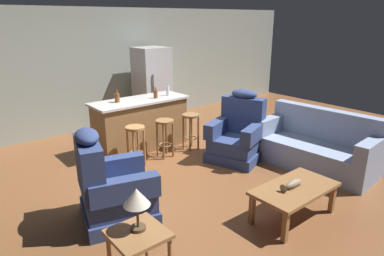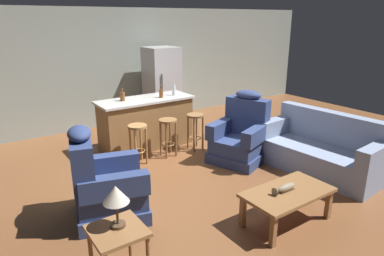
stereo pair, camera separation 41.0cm
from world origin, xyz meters
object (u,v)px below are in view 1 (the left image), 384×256
at_px(recliner_near_lamp, 111,189).
at_px(bottle_wine_dark, 168,91).
at_px(bottle_short_amber, 156,94).
at_px(bottle_tall_green, 117,98).
at_px(couch, 317,147).
at_px(kitchen_island, 141,124).
at_px(recliner_near_island, 238,135).
at_px(end_table, 139,242).
at_px(bar_stool_middle, 165,131).
at_px(bar_stool_right, 191,125).
at_px(coffee_table, 295,191).
at_px(fish_figurine, 292,185).
at_px(bar_stool_left, 136,139).
at_px(table_lamp, 137,199).
at_px(refrigerator, 152,87).

distance_m(recliner_near_lamp, bottle_wine_dark, 2.89).
xyz_separation_m(recliner_near_lamp, bottle_short_amber, (1.85, 1.79, 0.61)).
relative_size(bottle_tall_green, bottle_wine_dark, 0.84).
distance_m(couch, kitchen_island, 3.15).
distance_m(couch, recliner_near_island, 1.32).
height_order(end_table, bottle_tall_green, bottle_tall_green).
distance_m(recliner_near_lamp, recliner_near_island, 2.64).
bearing_deg(bottle_short_amber, recliner_near_island, -61.50).
xyz_separation_m(bar_stool_middle, bar_stool_right, (0.59, 0.00, 0.00)).
bearing_deg(recliner_near_lamp, bottle_tall_green, 75.05).
height_order(end_table, bar_stool_middle, bar_stool_middle).
bearing_deg(coffee_table, fish_figurine, 161.96).
distance_m(bar_stool_middle, bar_stool_right, 0.59).
relative_size(bar_stool_middle, bar_stool_right, 1.00).
relative_size(coffee_table, bar_stool_left, 1.62).
distance_m(coffee_table, bottle_wine_dark, 3.30).
xyz_separation_m(end_table, bar_stool_left, (1.38, 2.40, 0.01)).
relative_size(coffee_table, bottle_wine_dark, 4.21).
relative_size(fish_figurine, kitchen_island, 0.19).
height_order(couch, bar_stool_left, couch).
height_order(coffee_table, bottle_wine_dark, bottle_wine_dark).
distance_m(fish_figurine, table_lamp, 2.03).
relative_size(coffee_table, recliner_near_island, 0.92).
height_order(bar_stool_right, bottle_tall_green, bottle_tall_green).
xyz_separation_m(bottle_tall_green, bottle_wine_dark, (1.01, -0.13, 0.02)).
bearing_deg(couch, recliner_near_island, -59.23).
height_order(couch, recliner_near_lamp, recliner_near_lamp).
height_order(coffee_table, recliner_near_island, recliner_near_island).
relative_size(coffee_table, refrigerator, 0.62).
bearing_deg(table_lamp, bottle_short_amber, 53.81).
xyz_separation_m(kitchen_island, bottle_tall_green, (-0.42, 0.07, 0.56)).
distance_m(couch, bottle_wine_dark, 2.88).
height_order(couch, kitchen_island, kitchen_island).
bearing_deg(bar_stool_right, couch, -60.06).
relative_size(bottle_tall_green, bottle_short_amber, 1.07).
distance_m(kitchen_island, bottle_tall_green, 0.70).
bearing_deg(recliner_near_island, coffee_table, 43.42).
bearing_deg(coffee_table, kitchen_island, 93.46).
height_order(bar_stool_middle, refrigerator, refrigerator).
bearing_deg(kitchen_island, coffee_table, -86.54).
relative_size(bar_stool_middle, refrigerator, 0.39).
xyz_separation_m(recliner_near_island, bar_stool_right, (-0.35, 0.87, 0.05)).
relative_size(recliner_near_island, bar_stool_right, 1.76).
bearing_deg(end_table, couch, 7.14).
bearing_deg(end_table, bottle_tall_green, 65.07).
xyz_separation_m(recliner_near_lamp, refrigerator, (2.60, 3.08, 0.46)).
bearing_deg(bar_stool_middle, couch, -48.65).
xyz_separation_m(coffee_table, fish_figurine, (-0.05, 0.02, 0.10)).
bearing_deg(bottle_short_amber, kitchen_island, 162.35).
bearing_deg(coffee_table, table_lamp, 172.45).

